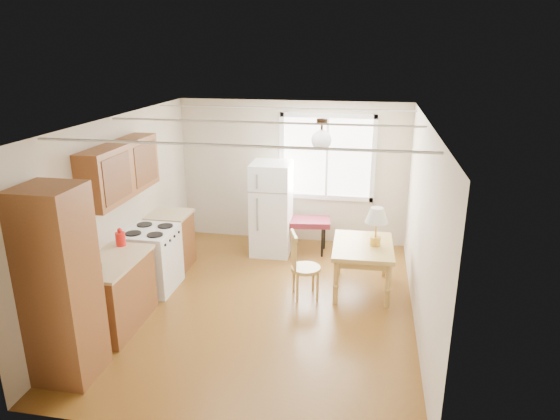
% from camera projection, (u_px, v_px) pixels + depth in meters
% --- Properties ---
extents(room_shell, '(4.60, 5.60, 2.62)m').
position_uv_depth(room_shell, '(262.00, 218.00, 6.44)').
color(room_shell, '#573412').
rests_on(room_shell, ground).
extents(kitchen_run, '(0.65, 3.40, 2.20)m').
position_uv_depth(kitchen_run, '(119.00, 257.00, 6.27)').
color(kitchen_run, brown).
rests_on(kitchen_run, ground).
extents(window_unit, '(1.64, 0.05, 1.51)m').
position_uv_depth(window_unit, '(327.00, 157.00, 8.55)').
color(window_unit, white).
rests_on(window_unit, room_shell).
extents(pendant_light, '(0.26, 0.26, 0.40)m').
position_uv_depth(pendant_light, '(322.00, 139.00, 6.38)').
color(pendant_light, black).
rests_on(pendant_light, room_shell).
extents(refrigerator, '(0.66, 0.68, 1.57)m').
position_uv_depth(refrigerator, '(271.00, 209.00, 8.32)').
color(refrigerator, white).
rests_on(refrigerator, ground).
extents(bench, '(1.29, 0.61, 0.57)m').
position_uv_depth(bench, '(293.00, 223.00, 8.48)').
color(bench, '#5A1520').
rests_on(bench, ground).
extents(dining_table, '(0.86, 1.13, 0.70)m').
position_uv_depth(dining_table, '(363.00, 251.00, 7.08)').
color(dining_table, '#AC8942').
rests_on(dining_table, ground).
extents(chair, '(0.46, 0.45, 0.94)m').
position_uv_depth(chair, '(300.00, 261.00, 6.88)').
color(chair, '#AC8942').
rests_on(chair, ground).
extents(table_lamp, '(0.32, 0.32, 0.56)m').
position_uv_depth(table_lamp, '(377.00, 218.00, 6.90)').
color(table_lamp, '#B8933B').
rests_on(table_lamp, dining_table).
extents(coffee_maker, '(0.24, 0.28, 0.35)m').
position_uv_depth(coffee_maker, '(90.00, 264.00, 5.63)').
color(coffee_maker, black).
rests_on(coffee_maker, kitchen_run).
extents(kettle, '(0.13, 0.13, 0.24)m').
position_uv_depth(kettle, '(120.00, 238.00, 6.45)').
color(kettle, red).
rests_on(kettle, kitchen_run).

